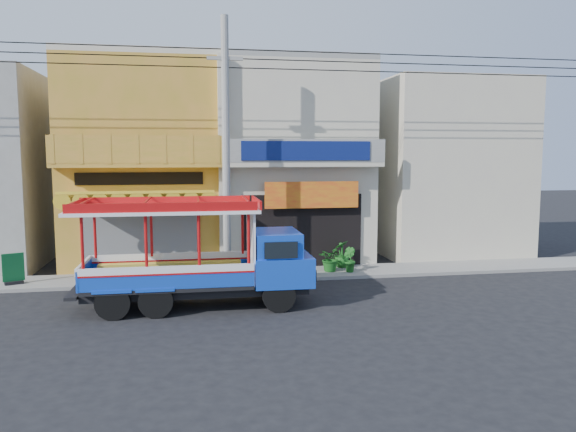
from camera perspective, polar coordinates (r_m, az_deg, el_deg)
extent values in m
plane|color=black|center=(16.66, -1.90, -9.15)|extent=(90.00, 90.00, 0.00)
cube|color=slate|center=(20.49, -3.48, -6.01)|extent=(30.00, 2.00, 0.12)
cube|color=#A98925|center=(23.96, -14.24, 5.10)|extent=(6.00, 6.00, 8.00)
cube|color=#595B5E|center=(21.17, -14.64, -2.12)|extent=(4.20, 0.10, 2.60)
cube|color=gold|center=(20.27, -14.94, 2.19)|extent=(5.20, 1.50, 0.31)
cube|color=#A98925|center=(20.62, -14.92, 5.04)|extent=(6.00, 0.70, 0.18)
cube|color=#A98925|center=(20.32, -15.04, 6.57)|extent=(6.00, 0.12, 0.95)
cube|color=black|center=(20.95, -14.81, 3.70)|extent=(4.50, 0.04, 0.45)
cube|color=beige|center=(24.23, -14.52, 14.89)|extent=(6.00, 6.00, 0.24)
cube|color=beige|center=(24.27, 0.10, 5.32)|extent=(6.00, 6.00, 8.00)
cube|color=black|center=(21.50, 1.50, -1.52)|extent=(4.60, 0.12, 2.80)
cube|color=orange|center=(21.14, 2.46, 2.16)|extent=(3.60, 0.05, 1.00)
cube|color=beige|center=(20.97, 1.70, 5.28)|extent=(6.00, 0.70, 0.18)
cube|color=gray|center=(20.68, 1.87, 6.64)|extent=(6.00, 0.12, 0.85)
cube|color=navy|center=(20.61, 1.91, 6.64)|extent=(4.80, 0.06, 0.70)
cube|color=gray|center=(24.53, 0.10, 14.98)|extent=(6.00, 6.00, 0.24)
cube|color=beige|center=(20.78, -6.57, 5.09)|extent=(0.35, 0.30, 8.00)
cube|color=beige|center=(26.41, 15.28, 4.75)|extent=(6.00, 6.00, 7.60)
cylinder|color=gray|center=(19.23, -6.31, 6.48)|extent=(0.26, 0.26, 9.00)
cube|color=gray|center=(19.48, -6.43, 15.63)|extent=(1.20, 0.12, 0.12)
cylinder|color=black|center=(19.52, -3.39, 14.75)|extent=(28.00, 0.04, 0.04)
cylinder|color=black|center=(19.57, -3.40, 15.62)|extent=(28.00, 0.04, 0.04)
cylinder|color=black|center=(19.62, -3.40, 16.48)|extent=(28.00, 0.04, 0.04)
cylinder|color=black|center=(15.96, -0.94, -8.09)|extent=(0.94, 0.27, 0.94)
cylinder|color=black|center=(17.68, -1.82, -6.65)|extent=(0.94, 0.27, 0.94)
cylinder|color=black|center=(15.83, -13.29, -8.39)|extent=(0.94, 0.27, 0.94)
cylinder|color=black|center=(17.56, -12.91, -6.91)|extent=(0.94, 0.27, 0.94)
cylinder|color=black|center=(15.94, -17.38, -8.40)|extent=(0.94, 0.27, 0.94)
cylinder|color=black|center=(17.66, -16.60, -6.93)|extent=(0.94, 0.27, 0.94)
cube|color=black|center=(16.63, -9.18, -7.24)|extent=(6.33, 1.60, 0.26)
cube|color=blue|center=(16.71, -0.77, -5.27)|extent=(1.71, 2.08, 0.85)
cube|color=blue|center=(16.55, -1.25, -2.74)|extent=(1.33, 1.91, 0.71)
cube|color=black|center=(16.67, 0.99, -2.84)|extent=(0.07, 1.66, 0.52)
cube|color=black|center=(16.61, -11.89, -6.65)|extent=(4.67, 2.10, 0.11)
cube|color=blue|center=(15.56, -12.06, -6.29)|extent=(4.66, 0.11, 0.56)
cube|color=white|center=(15.51, -12.09, -5.38)|extent=(4.66, 0.12, 0.21)
cube|color=blue|center=(17.51, -11.79, -4.87)|extent=(4.66, 0.11, 0.56)
cube|color=white|center=(17.47, -11.81, -4.05)|extent=(4.66, 0.12, 0.21)
cylinder|color=#B70E0F|center=(15.65, -20.18, -2.62)|extent=(0.09, 0.09, 1.50)
cylinder|color=#B70E0F|center=(17.55, -19.02, -1.63)|extent=(0.09, 0.09, 1.50)
cube|color=white|center=(16.47, -3.78, -2.88)|extent=(0.09, 1.90, 2.12)
cube|color=white|center=(16.27, -12.39, 0.63)|extent=(5.24, 2.34, 0.09)
cube|color=#B70E0F|center=(16.25, -12.41, 1.22)|extent=(5.05, 2.25, 0.24)
cube|color=black|center=(20.93, -26.07, -6.09)|extent=(0.65, 0.51, 0.10)
cube|color=#0D4E24|center=(20.83, -26.14, -4.69)|extent=(0.65, 0.34, 0.93)
imported|color=#185519|center=(20.82, 4.26, -4.28)|extent=(1.10, 1.14, 0.98)
imported|color=#185519|center=(20.79, 6.24, -4.43)|extent=(0.53, 0.59, 0.90)
imported|color=#185519|center=(21.57, 5.52, -3.85)|extent=(0.81, 0.81, 1.03)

